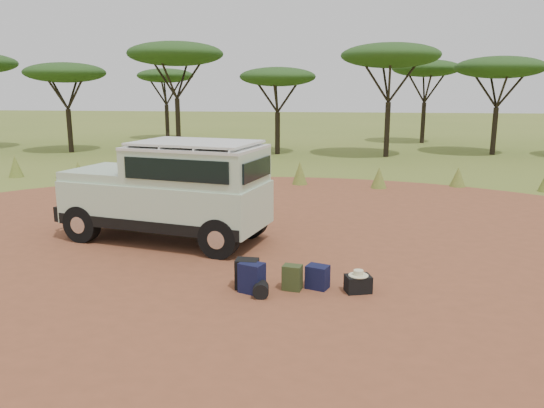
# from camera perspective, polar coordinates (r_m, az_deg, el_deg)

# --- Properties ---
(ground) EXTENTS (140.00, 140.00, 0.00)m
(ground) POSITION_cam_1_polar(r_m,az_deg,el_deg) (12.18, -0.25, -5.26)
(ground) COLOR #5E7128
(ground) RESTS_ON ground
(dirt_clearing) EXTENTS (23.00, 23.00, 0.01)m
(dirt_clearing) POSITION_cam_1_polar(r_m,az_deg,el_deg) (12.18, -0.25, -5.25)
(dirt_clearing) COLOR brown
(dirt_clearing) RESTS_ON ground
(grass_fringe) EXTENTS (36.60, 1.60, 0.90)m
(grass_fringe) POSITION_cam_1_polar(r_m,az_deg,el_deg) (20.48, 3.30, 3.16)
(grass_fringe) COLOR #5E7128
(grass_fringe) RESTS_ON ground
(acacia_treeline) EXTENTS (46.70, 13.20, 6.26)m
(acacia_treeline) POSITION_cam_1_polar(r_m,az_deg,el_deg) (31.34, 6.15, 14.53)
(acacia_treeline) COLOR black
(acacia_treeline) RESTS_ON ground
(safari_vehicle) EXTENTS (5.37, 3.06, 2.47)m
(safari_vehicle) POSITION_cam_1_polar(r_m,az_deg,el_deg) (13.09, -10.76, 1.16)
(safari_vehicle) COLOR #B1CAAD
(safari_vehicle) RESTS_ON ground
(walking_staff) EXTENTS (0.29, 0.31, 1.31)m
(walking_staff) POSITION_cam_1_polar(r_m,az_deg,el_deg) (13.37, -8.14, -0.86)
(walking_staff) COLOR brown
(walking_staff) RESTS_ON ground
(backpack_black) EXTENTS (0.42, 0.32, 0.57)m
(backpack_black) POSITION_cam_1_polar(r_m,az_deg,el_deg) (10.02, -2.70, -7.52)
(backpack_black) COLOR black
(backpack_black) RESTS_ON ground
(backpack_navy) EXTENTS (0.52, 0.45, 0.57)m
(backpack_navy) POSITION_cam_1_polar(r_m,az_deg,el_deg) (9.83, -2.18, -7.94)
(backpack_navy) COLOR #12143A
(backpack_navy) RESTS_ON ground
(backpack_olive) EXTENTS (0.39, 0.31, 0.48)m
(backpack_olive) POSITION_cam_1_polar(r_m,az_deg,el_deg) (9.96, 2.20, -7.92)
(backpack_olive) COLOR #37431F
(backpack_olive) RESTS_ON ground
(duffel_navy) EXTENTS (0.48, 0.42, 0.45)m
(duffel_navy) POSITION_cam_1_polar(r_m,az_deg,el_deg) (10.06, 4.92, -7.83)
(duffel_navy) COLOR #12143A
(duffel_navy) RESTS_ON ground
(hard_case) EXTENTS (0.53, 0.44, 0.32)m
(hard_case) POSITION_cam_1_polar(r_m,az_deg,el_deg) (9.99, 9.24, -8.49)
(hard_case) COLOR black
(hard_case) RESTS_ON ground
(stuff_sack) EXTENTS (0.32, 0.32, 0.29)m
(stuff_sack) POSITION_cam_1_polar(r_m,az_deg,el_deg) (9.65, -1.21, -9.20)
(stuff_sack) COLOR black
(stuff_sack) RESTS_ON ground
(safari_hat) EXTENTS (0.36, 0.36, 0.11)m
(safari_hat) POSITION_cam_1_polar(r_m,az_deg,el_deg) (9.92, 9.28, -7.40)
(safari_hat) COLOR beige
(safari_hat) RESTS_ON hard_case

